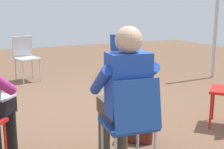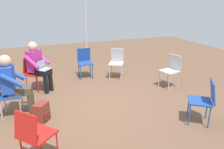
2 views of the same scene
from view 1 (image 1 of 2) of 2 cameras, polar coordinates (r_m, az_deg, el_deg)
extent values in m
plane|color=brown|center=(4.34, -5.77, -6.41)|extent=(14.00, 14.00, 0.00)
cylinder|color=red|center=(3.77, 17.58, -6.47)|extent=(0.02, 0.02, 0.42)
cylinder|color=red|center=(4.09, 18.03, -5.02)|extent=(0.02, 0.02, 0.42)
cube|color=#1E4799|center=(6.12, 1.10, 3.33)|extent=(0.56, 0.56, 0.03)
cylinder|color=#1E4799|center=(5.96, 2.42, 0.90)|extent=(0.02, 0.02, 0.42)
cylinder|color=#1E4799|center=(6.02, -0.78, 1.02)|extent=(0.02, 0.02, 0.42)
cylinder|color=#1E4799|center=(6.29, 2.89, 1.49)|extent=(0.02, 0.02, 0.42)
cylinder|color=#1E4799|center=(6.35, -0.15, 1.60)|extent=(0.02, 0.02, 0.42)
cube|color=#1E4799|center=(6.27, 1.41, 5.54)|extent=(0.36, 0.30, 0.40)
cube|color=#B7B7BC|center=(6.06, -15.25, 2.82)|extent=(0.48, 0.48, 0.03)
cylinder|color=#B7B7BC|center=(6.02, -13.00, 0.69)|extent=(0.02, 0.02, 0.42)
cylinder|color=#B7B7BC|center=(5.88, -15.97, 0.27)|extent=(0.02, 0.02, 0.42)
cylinder|color=#B7B7BC|center=(6.32, -14.36, 1.17)|extent=(0.02, 0.02, 0.42)
cylinder|color=#B7B7BC|center=(6.19, -17.21, 0.77)|extent=(0.02, 0.02, 0.42)
cube|color=#B7B7BC|center=(6.20, -16.08, 4.99)|extent=(0.39, 0.17, 0.40)
cylinder|color=red|center=(2.93, -18.88, -12.02)|extent=(0.02, 0.02, 0.42)
cube|color=#1E4799|center=(2.62, 2.91, -8.98)|extent=(0.44, 0.44, 0.03)
cylinder|color=#B7B7BC|center=(2.80, -1.81, -12.52)|extent=(0.02, 0.02, 0.42)
cylinder|color=#B7B7BC|center=(2.91, 4.72, -11.55)|extent=(0.02, 0.02, 0.42)
cube|color=#1E4799|center=(2.38, 4.72, -5.70)|extent=(0.39, 0.14, 0.40)
cylinder|color=black|center=(3.11, -18.01, -10.25)|extent=(0.11, 0.11, 0.45)
cylinder|color=#4C4233|center=(2.98, -1.44, -10.63)|extent=(0.11, 0.11, 0.45)
cylinder|color=#4C4233|center=(3.03, 1.85, -10.18)|extent=(0.11, 0.11, 0.45)
cube|color=#4C4233|center=(2.76, 1.42, -6.20)|extent=(0.35, 0.45, 0.14)
cube|color=blue|center=(2.51, 2.99, -1.85)|extent=(0.36, 0.26, 0.52)
sphere|color=#DBAD89|center=(2.45, 3.08, 6.32)|extent=(0.22, 0.22, 0.22)
cylinder|color=blue|center=(2.53, -2.06, -1.13)|extent=(0.14, 0.40, 0.31)
cylinder|color=blue|center=(2.68, 6.13, -0.46)|extent=(0.14, 0.40, 0.31)
cube|color=maroon|center=(3.33, 5.06, -8.97)|extent=(0.34, 0.33, 0.36)
cube|color=maroon|center=(3.36, 5.03, -10.26)|extent=(0.31, 0.32, 0.16)
cylinder|color=#B2B2B7|center=(6.41, 18.60, 10.69)|extent=(0.07, 0.07, 2.56)
camera|label=2|loc=(6.14, 40.98, 17.29)|focal=35.00mm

